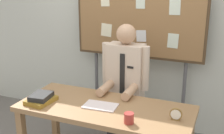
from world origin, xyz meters
name	(u,v)px	position (x,y,z in m)	size (l,w,h in m)	color
back_wall	(143,26)	(0.00, 1.23, 1.35)	(6.40, 0.08, 2.70)	silver
desk	(105,115)	(0.00, 0.00, 0.66)	(1.70, 0.72, 0.76)	#9E754C
person	(125,92)	(0.00, 0.57, 0.69)	(0.55, 0.56, 1.47)	#2D2D33
bulletin_board	(139,21)	(0.00, 1.03, 1.44)	(1.62, 0.09, 1.95)	#4C3823
book_stack	(41,99)	(-0.63, -0.16, 0.80)	(0.25, 0.30, 0.09)	olive
open_notebook	(100,106)	(-0.04, -0.02, 0.76)	(0.32, 0.20, 0.01)	silver
desk_clock	(176,115)	(0.69, -0.02, 0.81)	(0.11, 0.04, 0.11)	olive
coffee_mug	(129,118)	(0.32, -0.23, 0.81)	(0.09, 0.09, 0.09)	#B23833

